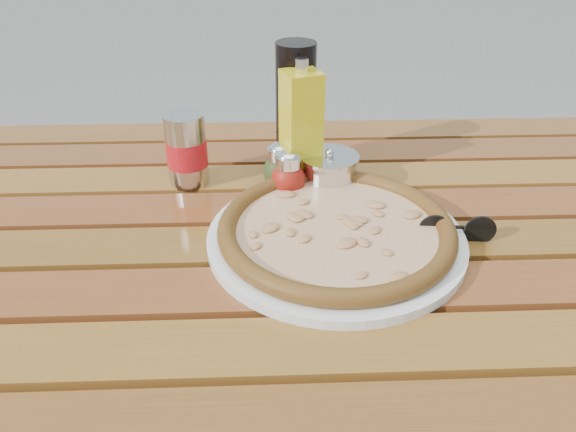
{
  "coord_description": "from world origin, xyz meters",
  "views": [
    {
      "loc": [
        -0.03,
        -0.66,
        1.19
      ],
      "look_at": [
        0.0,
        0.02,
        0.78
      ],
      "focal_mm": 35.0,
      "sensor_mm": 36.0,
      "label": 1
    }
  ],
  "objects_px": {
    "pizza": "(336,229)",
    "oregano_shaker": "(280,167)",
    "table": "(289,284)",
    "plate": "(336,238)",
    "parmesan_tin": "(329,171)",
    "sunglasses": "(456,230)",
    "olive_oil_cruet": "(301,130)",
    "pepper_shaker": "(288,175)",
    "soda_can": "(187,150)",
    "dark_bottle": "(296,110)"
  },
  "relations": [
    {
      "from": "plate",
      "to": "pepper_shaker",
      "type": "xyz_separation_m",
      "value": [
        -0.06,
        0.13,
        0.03
      ]
    },
    {
      "from": "dark_bottle",
      "to": "olive_oil_cruet",
      "type": "xyz_separation_m",
      "value": [
        0.01,
        -0.05,
        -0.01
      ]
    },
    {
      "from": "table",
      "to": "plate",
      "type": "distance_m",
      "value": 0.11
    },
    {
      "from": "table",
      "to": "olive_oil_cruet",
      "type": "height_order",
      "value": "olive_oil_cruet"
    },
    {
      "from": "plate",
      "to": "parmesan_tin",
      "type": "height_order",
      "value": "parmesan_tin"
    },
    {
      "from": "plate",
      "to": "sunglasses",
      "type": "relative_size",
      "value": 3.26
    },
    {
      "from": "parmesan_tin",
      "to": "dark_bottle",
      "type": "bearing_deg",
      "value": 125.5
    },
    {
      "from": "sunglasses",
      "to": "pepper_shaker",
      "type": "bearing_deg",
      "value": 155.15
    },
    {
      "from": "soda_can",
      "to": "sunglasses",
      "type": "bearing_deg",
      "value": -25.58
    },
    {
      "from": "olive_oil_cruet",
      "to": "parmesan_tin",
      "type": "distance_m",
      "value": 0.08
    },
    {
      "from": "pepper_shaker",
      "to": "parmesan_tin",
      "type": "height_order",
      "value": "pepper_shaker"
    },
    {
      "from": "table",
      "to": "parmesan_tin",
      "type": "bearing_deg",
      "value": 65.2
    },
    {
      "from": "oregano_shaker",
      "to": "olive_oil_cruet",
      "type": "xyz_separation_m",
      "value": [
        0.03,
        0.02,
        0.06
      ]
    },
    {
      "from": "oregano_shaker",
      "to": "sunglasses",
      "type": "xyz_separation_m",
      "value": [
        0.24,
        -0.16,
        -0.02
      ]
    },
    {
      "from": "pizza",
      "to": "dark_bottle",
      "type": "height_order",
      "value": "dark_bottle"
    },
    {
      "from": "pizza",
      "to": "pepper_shaker",
      "type": "distance_m",
      "value": 0.15
    },
    {
      "from": "dark_bottle",
      "to": "soda_can",
      "type": "xyz_separation_m",
      "value": [
        -0.18,
        -0.04,
        -0.05
      ]
    },
    {
      "from": "plate",
      "to": "sunglasses",
      "type": "xyz_separation_m",
      "value": [
        0.17,
        0.0,
        0.01
      ]
    },
    {
      "from": "oregano_shaker",
      "to": "dark_bottle",
      "type": "distance_m",
      "value": 0.1
    },
    {
      "from": "plate",
      "to": "pepper_shaker",
      "type": "bearing_deg",
      "value": 114.62
    },
    {
      "from": "pepper_shaker",
      "to": "dark_bottle",
      "type": "relative_size",
      "value": 0.37
    },
    {
      "from": "dark_bottle",
      "to": "sunglasses",
      "type": "height_order",
      "value": "dark_bottle"
    },
    {
      "from": "oregano_shaker",
      "to": "soda_can",
      "type": "bearing_deg",
      "value": 169.43
    },
    {
      "from": "parmesan_tin",
      "to": "sunglasses",
      "type": "bearing_deg",
      "value": -43.98
    },
    {
      "from": "parmesan_tin",
      "to": "pepper_shaker",
      "type": "bearing_deg",
      "value": -158.46
    },
    {
      "from": "soda_can",
      "to": "olive_oil_cruet",
      "type": "distance_m",
      "value": 0.19
    },
    {
      "from": "plate",
      "to": "pepper_shaker",
      "type": "relative_size",
      "value": 4.39
    },
    {
      "from": "pizza",
      "to": "soda_can",
      "type": "distance_m",
      "value": 0.3
    },
    {
      "from": "parmesan_tin",
      "to": "plate",
      "type": "bearing_deg",
      "value": -92.09
    },
    {
      "from": "oregano_shaker",
      "to": "parmesan_tin",
      "type": "xyz_separation_m",
      "value": [
        0.08,
        -0.0,
        -0.01
      ]
    },
    {
      "from": "pizza",
      "to": "oregano_shaker",
      "type": "relative_size",
      "value": 4.83
    },
    {
      "from": "oregano_shaker",
      "to": "sunglasses",
      "type": "distance_m",
      "value": 0.29
    },
    {
      "from": "plate",
      "to": "sunglasses",
      "type": "bearing_deg",
      "value": 0.49
    },
    {
      "from": "table",
      "to": "oregano_shaker",
      "type": "bearing_deg",
      "value": 92.77
    },
    {
      "from": "plate",
      "to": "soda_can",
      "type": "xyz_separation_m",
      "value": [
        -0.23,
        0.19,
        0.05
      ]
    },
    {
      "from": "pizza",
      "to": "pepper_shaker",
      "type": "bearing_deg",
      "value": 114.62
    },
    {
      "from": "parmesan_tin",
      "to": "olive_oil_cruet",
      "type": "bearing_deg",
      "value": 157.93
    },
    {
      "from": "olive_oil_cruet",
      "to": "sunglasses",
      "type": "relative_size",
      "value": 1.9
    },
    {
      "from": "dark_bottle",
      "to": "soda_can",
      "type": "bearing_deg",
      "value": -167.08
    },
    {
      "from": "pepper_shaker",
      "to": "soda_can",
      "type": "xyz_separation_m",
      "value": [
        -0.16,
        0.06,
        0.02
      ]
    },
    {
      "from": "plate",
      "to": "olive_oil_cruet",
      "type": "relative_size",
      "value": 1.71
    },
    {
      "from": "table",
      "to": "plate",
      "type": "xyz_separation_m",
      "value": [
        0.07,
        -0.0,
        0.08
      ]
    },
    {
      "from": "dark_bottle",
      "to": "table",
      "type": "bearing_deg",
      "value": -95.2
    },
    {
      "from": "oregano_shaker",
      "to": "parmesan_tin",
      "type": "distance_m",
      "value": 0.08
    },
    {
      "from": "pizza",
      "to": "dark_bottle",
      "type": "bearing_deg",
      "value": 101.06
    },
    {
      "from": "plate",
      "to": "sunglasses",
      "type": "distance_m",
      "value": 0.17
    },
    {
      "from": "pepper_shaker",
      "to": "sunglasses",
      "type": "distance_m",
      "value": 0.27
    },
    {
      "from": "pepper_shaker",
      "to": "soda_can",
      "type": "relative_size",
      "value": 0.68
    },
    {
      "from": "olive_oil_cruet",
      "to": "sunglasses",
      "type": "distance_m",
      "value": 0.29
    },
    {
      "from": "table",
      "to": "plate",
      "type": "bearing_deg",
      "value": -4.15
    }
  ]
}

